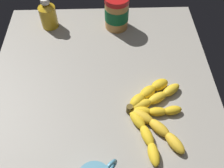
# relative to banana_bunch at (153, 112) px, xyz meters

# --- Properties ---
(ground_plane) EXTENTS (0.89, 0.77, 0.05)m
(ground_plane) POSITION_rel_banana_bunch_xyz_m (0.10, 0.15, -0.04)
(ground_plane) COLOR gray
(banana_bunch) EXTENTS (0.30, 0.19, 0.04)m
(banana_bunch) POSITION_rel_banana_bunch_xyz_m (0.00, 0.00, 0.00)
(banana_bunch) COLOR yellow
(banana_bunch) RESTS_ON ground_plane
(peanut_butter_jar) EXTENTS (0.10, 0.10, 0.14)m
(peanut_butter_jar) POSITION_rel_banana_bunch_xyz_m (0.43, 0.09, 0.05)
(peanut_butter_jar) COLOR #BF8442
(peanut_butter_jar) RESTS_ON ground_plane
(honey_bottle) EXTENTS (0.07, 0.07, 0.13)m
(honey_bottle) POSITION_rel_banana_bunch_xyz_m (0.44, 0.37, 0.04)
(honey_bottle) COLOR gold
(honey_bottle) RESTS_ON ground_plane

